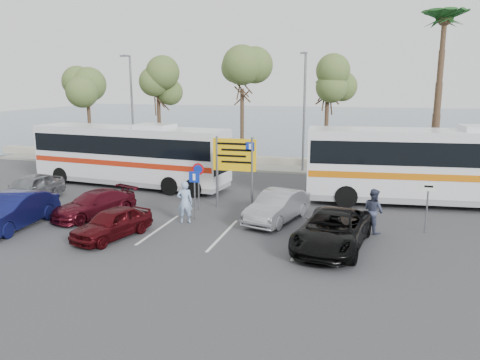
% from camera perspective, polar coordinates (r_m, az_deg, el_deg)
% --- Properties ---
extents(ground, '(120.00, 120.00, 0.00)m').
position_cam_1_polar(ground, '(20.92, -5.74, -5.45)').
color(ground, '#37373A').
rests_on(ground, ground).
extents(kerb_strip, '(44.00, 2.40, 0.15)m').
position_cam_1_polar(kerb_strip, '(33.98, 2.70, 1.44)').
color(kerb_strip, gray).
rests_on(kerb_strip, ground).
extents(seawall, '(48.00, 0.80, 0.60)m').
position_cam_1_polar(seawall, '(35.87, 3.40, 2.34)').
color(seawall, '#A49A83').
rests_on(seawall, ground).
extents(sea, '(140.00, 140.00, 0.00)m').
position_cam_1_polar(sea, '(79.21, 10.04, 7.16)').
color(sea, '#405867').
rests_on(sea, ground).
extents(tree_far_left, '(3.20, 3.20, 7.60)m').
position_cam_1_polar(tree_far_left, '(38.93, -18.18, 11.45)').
color(tree_far_left, '#382619').
rests_on(tree_far_left, kerb_strip).
extents(tree_left, '(3.20, 3.20, 7.20)m').
position_cam_1_polar(tree_left, '(36.01, -9.98, 11.35)').
color(tree_left, '#382619').
rests_on(tree_left, kerb_strip).
extents(tree_mid, '(3.20, 3.20, 8.00)m').
position_cam_1_polar(tree_mid, '(33.79, 0.26, 12.61)').
color(tree_mid, '#382619').
rests_on(tree_mid, kerb_strip).
extents(tree_right, '(3.20, 3.20, 7.40)m').
position_cam_1_polar(tree_right, '(32.75, 10.67, 11.58)').
color(tree_right, '#382619').
rests_on(tree_right, kerb_strip).
extents(palm_tree, '(4.80, 4.80, 11.20)m').
position_cam_1_polar(palm_tree, '(33.12, 23.67, 17.25)').
color(palm_tree, '#382619').
rests_on(palm_tree, kerb_strip).
extents(street_lamp_left, '(0.45, 1.15, 8.01)m').
position_cam_1_polar(street_lamp_left, '(36.52, -13.10, 9.02)').
color(street_lamp_left, slate).
rests_on(street_lamp_left, kerb_strip).
extents(street_lamp_right, '(0.45, 1.15, 8.01)m').
position_cam_1_polar(street_lamp_right, '(32.47, 7.83, 8.90)').
color(street_lamp_right, slate).
rests_on(street_lamp_right, kerb_strip).
extents(direction_sign, '(2.20, 0.12, 3.60)m').
position_cam_1_polar(direction_sign, '(23.01, -0.68, 2.42)').
color(direction_sign, slate).
rests_on(direction_sign, ground).
extents(sign_no_stop, '(0.60, 0.08, 2.35)m').
position_cam_1_polar(sign_no_stop, '(22.90, -5.10, 0.15)').
color(sign_no_stop, slate).
rests_on(sign_no_stop, ground).
extents(sign_parking, '(0.50, 0.07, 2.25)m').
position_cam_1_polar(sign_parking, '(21.33, -5.56, -1.02)').
color(sign_parking, slate).
rests_on(sign_parking, ground).
extents(sign_taxi, '(0.50, 0.07, 2.20)m').
position_cam_1_polar(sign_taxi, '(20.84, 21.90, -2.27)').
color(sign_taxi, slate).
rests_on(sign_taxi, ground).
extents(lane_markings, '(12.02, 4.20, 0.01)m').
position_cam_1_polar(lane_markings, '(20.48, -9.74, -5.94)').
color(lane_markings, silver).
rests_on(lane_markings, ground).
extents(coach_bus_left, '(12.49, 4.04, 3.82)m').
position_cam_1_polar(coach_bus_left, '(28.98, -13.27, 2.74)').
color(coach_bus_left, silver).
rests_on(coach_bus_left, ground).
extents(coach_bus_right, '(13.40, 4.04, 4.11)m').
position_cam_1_polar(coach_bus_right, '(25.75, 23.12, 1.29)').
color(coach_bus_right, silver).
rests_on(coach_bus_right, ground).
extents(car_silver_a, '(1.73, 4.28, 1.46)m').
position_cam_1_polar(car_silver_a, '(26.88, -24.29, -0.97)').
color(car_silver_a, slate).
rests_on(car_silver_a, ground).
extents(car_blue, '(1.80, 4.62, 1.50)m').
position_cam_1_polar(car_blue, '(22.42, -25.91, -3.43)').
color(car_blue, '#0F1347').
rests_on(car_blue, ground).
extents(car_maroon, '(3.14, 4.49, 1.21)m').
position_cam_1_polar(car_maroon, '(22.92, -17.34, -2.83)').
color(car_maroon, '#4D0C17').
rests_on(car_maroon, ground).
extents(car_red, '(2.39, 3.89, 1.24)m').
position_cam_1_polar(car_red, '(19.64, -15.31, -5.09)').
color(car_red, '#43090D').
rests_on(car_red, ground).
extents(suv_black, '(3.01, 5.35, 1.41)m').
position_cam_1_polar(suv_black, '(18.14, 11.20, -6.01)').
color(suv_black, black).
rests_on(suv_black, ground).
extents(car_silver_b, '(2.55, 4.47, 1.39)m').
position_cam_1_polar(car_silver_b, '(21.20, 4.58, -3.23)').
color(car_silver_b, gray).
rests_on(car_silver_b, ground).
extents(pedestrian_near, '(0.81, 0.66, 1.91)m').
position_cam_1_polar(pedestrian_near, '(21.01, -6.74, -2.69)').
color(pedestrian_near, '#8DA7CE').
rests_on(pedestrian_near, ground).
extents(pedestrian_far, '(1.13, 1.15, 1.87)m').
position_cam_1_polar(pedestrian_far, '(20.33, 15.96, -3.62)').
color(pedestrian_far, '#373C53').
rests_on(pedestrian_far, ground).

